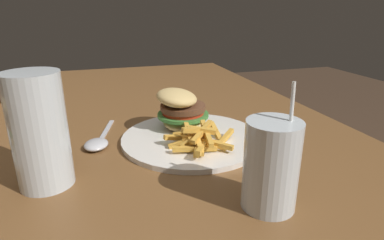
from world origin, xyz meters
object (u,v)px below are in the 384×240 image
object	(u,v)px
meal_plate_near	(187,124)
juice_glass	(271,169)
spoon	(97,143)
beer_glass	(40,134)

from	to	relation	value
meal_plate_near	juice_glass	world-z (taller)	juice_glass
spoon	juice_glass	bearing A→B (deg)	54.06
juice_glass	spoon	world-z (taller)	juice_glass
beer_glass	spoon	distance (m)	0.17
meal_plate_near	spoon	size ratio (longest dim) A/B	1.58
beer_glass	juice_glass	distance (m)	0.34
beer_glass	spoon	bearing A→B (deg)	-32.78
meal_plate_near	spoon	distance (m)	0.19
beer_glass	juice_glass	world-z (taller)	beer_glass
meal_plate_near	juice_glass	bearing A→B (deg)	-172.05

